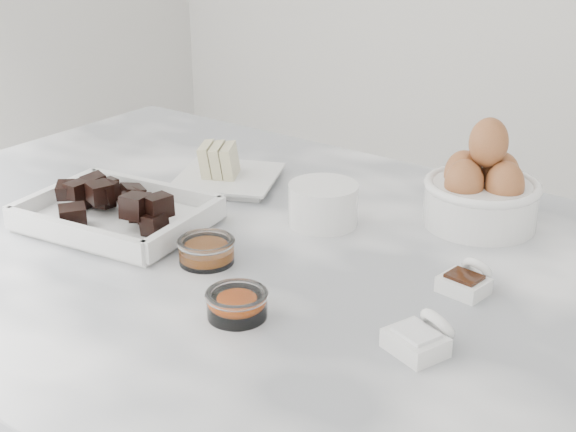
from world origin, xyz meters
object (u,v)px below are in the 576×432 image
object	(u,v)px
egg_bowl	(482,191)
honey_bowl	(206,250)
sugar_ramekin	(323,203)
salt_spoon	(421,337)
butter_plate	(227,171)
zest_bowl	(237,303)
chocolate_dish	(116,208)
vanilla_spoon	(467,280)

from	to	relation	value
egg_bowl	honey_bowl	world-z (taller)	egg_bowl
sugar_ramekin	salt_spoon	bearing A→B (deg)	-38.33
butter_plate	zest_bowl	xyz separation A→B (m)	(0.27, -0.30, -0.00)
salt_spoon	honey_bowl	bearing A→B (deg)	176.23
sugar_ramekin	salt_spoon	distance (m)	0.32
honey_bowl	chocolate_dish	bearing A→B (deg)	176.10
egg_bowl	zest_bowl	distance (m)	0.39
zest_bowl	salt_spoon	xyz separation A→B (m)	(0.19, 0.06, -0.00)
sugar_ramekin	zest_bowl	size ratio (longest dim) A/B	1.37
chocolate_dish	butter_plate	size ratio (longest dim) A/B	1.34
sugar_ramekin	butter_plate	bearing A→B (deg)	169.32
chocolate_dish	salt_spoon	world-z (taller)	chocolate_dish
sugar_ramekin	chocolate_dish	bearing A→B (deg)	-142.13
butter_plate	honey_bowl	bearing A→B (deg)	-54.61
chocolate_dish	honey_bowl	xyz separation A→B (m)	(0.17, -0.01, -0.01)
egg_bowl	honey_bowl	size ratio (longest dim) A/B	2.18
vanilla_spoon	salt_spoon	world-z (taller)	salt_spoon
butter_plate	salt_spoon	bearing A→B (deg)	-27.62
butter_plate	egg_bowl	distance (m)	0.38
butter_plate	egg_bowl	size ratio (longest dim) A/B	1.25
butter_plate	honey_bowl	size ratio (longest dim) A/B	2.74
sugar_ramekin	honey_bowl	distance (m)	0.19
honey_bowl	vanilla_spoon	bearing A→B (deg)	22.96
chocolate_dish	vanilla_spoon	xyz separation A→B (m)	(0.45, 0.11, -0.01)
zest_bowl	butter_plate	bearing A→B (deg)	132.18
zest_bowl	sugar_ramekin	bearing A→B (deg)	104.33
chocolate_dish	sugar_ramekin	distance (m)	0.27
zest_bowl	vanilla_spoon	world-z (taller)	vanilla_spoon
chocolate_dish	salt_spoon	bearing A→B (deg)	-3.82
zest_bowl	honey_bowl	bearing A→B (deg)	145.55
honey_bowl	sugar_ramekin	bearing A→B (deg)	75.38
sugar_ramekin	honey_bowl	world-z (taller)	sugar_ramekin
butter_plate	egg_bowl	xyz separation A→B (m)	(0.37, 0.08, 0.03)
sugar_ramekin	egg_bowl	distance (m)	0.21
butter_plate	vanilla_spoon	world-z (taller)	butter_plate
egg_bowl	zest_bowl	xyz separation A→B (m)	(-0.10, -0.38, -0.03)
chocolate_dish	zest_bowl	bearing A→B (deg)	-17.48
sugar_ramekin	zest_bowl	world-z (taller)	sugar_ramekin
chocolate_dish	zest_bowl	distance (m)	0.30
sugar_ramekin	egg_bowl	bearing A→B (deg)	35.94
chocolate_dish	butter_plate	world-z (taller)	chocolate_dish
honey_bowl	salt_spoon	bearing A→B (deg)	-3.77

